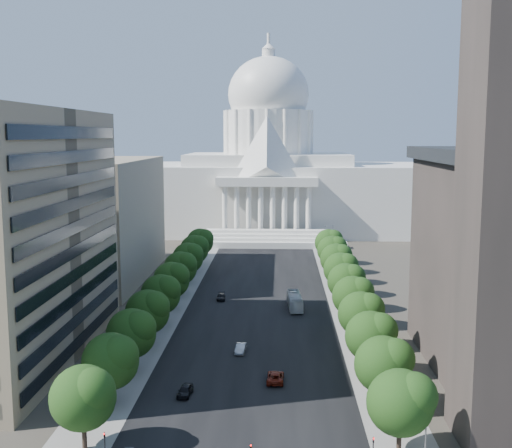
# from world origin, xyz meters

# --- Properties ---
(road_asphalt) EXTENTS (30.00, 260.00, 0.01)m
(road_asphalt) POSITION_xyz_m (0.00, 90.00, 0.00)
(road_asphalt) COLOR black
(road_asphalt) RESTS_ON ground
(sidewalk_left) EXTENTS (8.00, 260.00, 0.02)m
(sidewalk_left) POSITION_xyz_m (-19.00, 90.00, 0.00)
(sidewalk_left) COLOR gray
(sidewalk_left) RESTS_ON ground
(sidewalk_right) EXTENTS (8.00, 260.00, 0.02)m
(sidewalk_right) POSITION_xyz_m (19.00, 90.00, 0.00)
(sidewalk_right) COLOR gray
(sidewalk_right) RESTS_ON ground
(capitol) EXTENTS (120.00, 56.00, 73.00)m
(capitol) POSITION_xyz_m (0.00, 184.89, 20.01)
(capitol) COLOR white
(capitol) RESTS_ON ground
(office_block_left_far) EXTENTS (38.00, 52.00, 30.00)m
(office_block_left_far) POSITION_xyz_m (-48.00, 100.00, 15.00)
(office_block_left_far) COLOR gray
(office_block_left_far) RESTS_ON ground
(tree_l_a) EXTENTS (7.79, 7.60, 9.97)m
(tree_l_a) POSITION_xyz_m (-17.66, 11.81, 6.45)
(tree_l_a) COLOR #33261C
(tree_l_a) RESTS_ON ground
(tree_l_b) EXTENTS (7.79, 7.60, 9.97)m
(tree_l_b) POSITION_xyz_m (-17.66, 23.81, 6.45)
(tree_l_b) COLOR #33261C
(tree_l_b) RESTS_ON ground
(tree_l_c) EXTENTS (7.79, 7.60, 9.97)m
(tree_l_c) POSITION_xyz_m (-17.66, 35.81, 6.45)
(tree_l_c) COLOR #33261C
(tree_l_c) RESTS_ON ground
(tree_l_d) EXTENTS (7.79, 7.60, 9.97)m
(tree_l_d) POSITION_xyz_m (-17.66, 47.81, 6.45)
(tree_l_d) COLOR #33261C
(tree_l_d) RESTS_ON ground
(tree_l_e) EXTENTS (7.79, 7.60, 9.97)m
(tree_l_e) POSITION_xyz_m (-17.66, 59.81, 6.45)
(tree_l_e) COLOR #33261C
(tree_l_e) RESTS_ON ground
(tree_l_f) EXTENTS (7.79, 7.60, 9.97)m
(tree_l_f) POSITION_xyz_m (-17.66, 71.81, 6.45)
(tree_l_f) COLOR #33261C
(tree_l_f) RESTS_ON ground
(tree_l_g) EXTENTS (7.79, 7.60, 9.97)m
(tree_l_g) POSITION_xyz_m (-17.66, 83.81, 6.45)
(tree_l_g) COLOR #33261C
(tree_l_g) RESTS_ON ground
(tree_l_h) EXTENTS (7.79, 7.60, 9.97)m
(tree_l_h) POSITION_xyz_m (-17.66, 95.81, 6.45)
(tree_l_h) COLOR #33261C
(tree_l_h) RESTS_ON ground
(tree_l_i) EXTENTS (7.79, 7.60, 9.97)m
(tree_l_i) POSITION_xyz_m (-17.66, 107.81, 6.45)
(tree_l_i) COLOR #33261C
(tree_l_i) RESTS_ON ground
(tree_l_j) EXTENTS (7.79, 7.60, 9.97)m
(tree_l_j) POSITION_xyz_m (-17.66, 119.81, 6.45)
(tree_l_j) COLOR #33261C
(tree_l_j) RESTS_ON ground
(tree_r_a) EXTENTS (7.79, 7.60, 9.97)m
(tree_r_a) POSITION_xyz_m (18.34, 11.81, 6.45)
(tree_r_a) COLOR #33261C
(tree_r_a) RESTS_ON ground
(tree_r_b) EXTENTS (7.79, 7.60, 9.97)m
(tree_r_b) POSITION_xyz_m (18.34, 23.81, 6.45)
(tree_r_b) COLOR #33261C
(tree_r_b) RESTS_ON ground
(tree_r_c) EXTENTS (7.79, 7.60, 9.97)m
(tree_r_c) POSITION_xyz_m (18.34, 35.81, 6.45)
(tree_r_c) COLOR #33261C
(tree_r_c) RESTS_ON ground
(tree_r_d) EXTENTS (7.79, 7.60, 9.97)m
(tree_r_d) POSITION_xyz_m (18.34, 47.81, 6.45)
(tree_r_d) COLOR #33261C
(tree_r_d) RESTS_ON ground
(tree_r_e) EXTENTS (7.79, 7.60, 9.97)m
(tree_r_e) POSITION_xyz_m (18.34, 59.81, 6.45)
(tree_r_e) COLOR #33261C
(tree_r_e) RESTS_ON ground
(tree_r_f) EXTENTS (7.79, 7.60, 9.97)m
(tree_r_f) POSITION_xyz_m (18.34, 71.81, 6.45)
(tree_r_f) COLOR #33261C
(tree_r_f) RESTS_ON ground
(tree_r_g) EXTENTS (7.79, 7.60, 9.97)m
(tree_r_g) POSITION_xyz_m (18.34, 83.81, 6.45)
(tree_r_g) COLOR #33261C
(tree_r_g) RESTS_ON ground
(tree_r_h) EXTENTS (7.79, 7.60, 9.97)m
(tree_r_h) POSITION_xyz_m (18.34, 95.81, 6.45)
(tree_r_h) COLOR #33261C
(tree_r_h) RESTS_ON ground
(tree_r_i) EXTENTS (7.79, 7.60, 9.97)m
(tree_r_i) POSITION_xyz_m (18.34, 107.81, 6.45)
(tree_r_i) COLOR #33261C
(tree_r_i) RESTS_ON ground
(tree_r_j) EXTENTS (7.79, 7.60, 9.97)m
(tree_r_j) POSITION_xyz_m (18.34, 119.81, 6.45)
(tree_r_j) COLOR #33261C
(tree_r_j) RESTS_ON ground
(traffic_signal_left) EXTENTS (0.18, 0.49, 4.30)m
(traffic_signal_left) POSITION_xyz_m (-14.50, 7.99, 3.09)
(traffic_signal_left) COLOR black
(traffic_signal_left) RESTS_ON ground
(traffic_signal_right) EXTENTS (0.18, 0.49, 4.30)m
(traffic_signal_right) POSITION_xyz_m (14.50, 7.99, 3.09)
(traffic_signal_right) COLOR black
(traffic_signal_right) RESTS_ON ground
(streetlight_a) EXTENTS (2.61, 0.44, 9.00)m
(streetlight_a) POSITION_xyz_m (19.90, 10.00, 5.82)
(streetlight_a) COLOR gray
(streetlight_a) RESTS_ON ground
(streetlight_b) EXTENTS (2.61, 0.44, 9.00)m
(streetlight_b) POSITION_xyz_m (19.90, 35.00, 5.82)
(streetlight_b) COLOR gray
(streetlight_b) RESTS_ON ground
(streetlight_c) EXTENTS (2.61, 0.44, 9.00)m
(streetlight_c) POSITION_xyz_m (19.90, 60.00, 5.82)
(streetlight_c) COLOR gray
(streetlight_c) RESTS_ON ground
(streetlight_d) EXTENTS (2.61, 0.44, 9.00)m
(streetlight_d) POSITION_xyz_m (19.90, 85.00, 5.82)
(streetlight_d) COLOR gray
(streetlight_d) RESTS_ON ground
(streetlight_e) EXTENTS (2.61, 0.44, 9.00)m
(streetlight_e) POSITION_xyz_m (19.90, 110.00, 5.82)
(streetlight_e) COLOR gray
(streetlight_e) RESTS_ON ground
(streetlight_f) EXTENTS (2.61, 0.44, 9.00)m
(streetlight_f) POSITION_xyz_m (19.90, 135.00, 5.82)
(streetlight_f) COLOR gray
(streetlight_f) RESTS_ON ground
(car_dark_a) EXTENTS (2.11, 4.39, 1.45)m
(car_dark_a) POSITION_xyz_m (-8.63, 27.54, 0.72)
(car_dark_a) COLOR black
(car_dark_a) RESTS_ON ground
(car_silver) EXTENTS (1.86, 4.44, 1.43)m
(car_silver) POSITION_xyz_m (-1.99, 45.70, 0.71)
(car_silver) COLOR #B4B6BD
(car_silver) RESTS_ON ground
(car_red) EXTENTS (2.59, 5.34, 1.46)m
(car_red) POSITION_xyz_m (3.87, 33.05, 0.73)
(car_red) COLOR #66180B
(car_red) RESTS_ON ground
(car_dark_b) EXTENTS (2.05, 4.54, 1.29)m
(car_dark_b) POSITION_xyz_m (-8.39, 79.80, 0.65)
(car_dark_b) COLOR black
(car_dark_b) RESTS_ON ground
(city_bus) EXTENTS (3.29, 11.29, 3.11)m
(city_bus) POSITION_xyz_m (7.63, 73.50, 1.55)
(city_bus) COLOR silver
(city_bus) RESTS_ON ground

